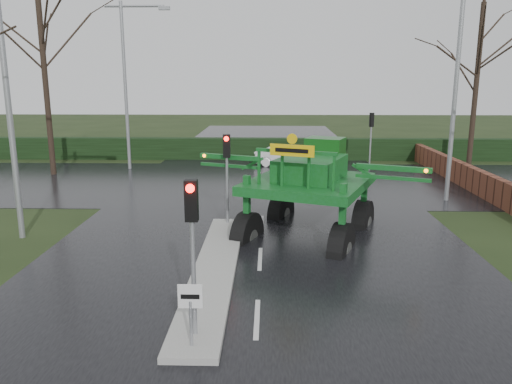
{
  "coord_description": "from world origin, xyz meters",
  "views": [
    {
      "loc": [
        0.26,
        -10.73,
        5.48
      ],
      "look_at": [
        -0.15,
        4.7,
        2.0
      ],
      "focal_mm": 35.0,
      "sensor_mm": 36.0,
      "label": 1
    }
  ],
  "objects_px": {
    "traffic_signal_far": "(371,128)",
    "street_light_left_near": "(13,64)",
    "traffic_signal_near": "(192,225)",
    "traffic_signal_mid": "(227,160)",
    "street_light_right": "(450,68)",
    "street_light_left_far": "(129,71)",
    "white_sedan": "(286,166)",
    "keep_left_sign": "(191,305)",
    "crop_sprayer": "(249,175)"
  },
  "relations": [
    {
      "from": "traffic_signal_near",
      "to": "traffic_signal_far",
      "type": "xyz_separation_m",
      "value": [
        7.8,
        21.02,
        0.0
      ]
    },
    {
      "from": "street_light_left_near",
      "to": "crop_sprayer",
      "type": "distance_m",
      "value": 8.64
    },
    {
      "from": "traffic_signal_far",
      "to": "street_light_left_near",
      "type": "bearing_deg",
      "value": 43.63
    },
    {
      "from": "street_light_right",
      "to": "white_sedan",
      "type": "relative_size",
      "value": 2.5
    },
    {
      "from": "traffic_signal_mid",
      "to": "crop_sprayer",
      "type": "xyz_separation_m",
      "value": [
        0.88,
        -1.17,
        -0.35
      ]
    },
    {
      "from": "keep_left_sign",
      "to": "crop_sprayer",
      "type": "relative_size",
      "value": 0.17
    },
    {
      "from": "crop_sprayer",
      "to": "street_light_left_near",
      "type": "bearing_deg",
      "value": -155.53
    },
    {
      "from": "keep_left_sign",
      "to": "street_light_left_far",
      "type": "height_order",
      "value": "street_light_left_far"
    },
    {
      "from": "traffic_signal_far",
      "to": "street_light_right",
      "type": "distance_m",
      "value": 8.86
    },
    {
      "from": "street_light_right",
      "to": "white_sedan",
      "type": "xyz_separation_m",
      "value": [
        -6.82,
        9.13,
        -5.99
      ]
    },
    {
      "from": "crop_sprayer",
      "to": "keep_left_sign",
      "type": "bearing_deg",
      "value": -74.36
    },
    {
      "from": "traffic_signal_near",
      "to": "street_light_left_near",
      "type": "xyz_separation_m",
      "value": [
        -6.89,
        7.01,
        3.4
      ]
    },
    {
      "from": "street_light_left_near",
      "to": "traffic_signal_far",
      "type": "bearing_deg",
      "value": 43.63
    },
    {
      "from": "traffic_signal_mid",
      "to": "traffic_signal_far",
      "type": "xyz_separation_m",
      "value": [
        7.8,
        12.52,
        0.0
      ]
    },
    {
      "from": "traffic_signal_mid",
      "to": "street_light_right",
      "type": "height_order",
      "value": "street_light_right"
    },
    {
      "from": "traffic_signal_far",
      "to": "street_light_left_near",
      "type": "distance_m",
      "value": 20.58
    },
    {
      "from": "traffic_signal_near",
      "to": "crop_sprayer",
      "type": "bearing_deg",
      "value": 83.13
    },
    {
      "from": "traffic_signal_mid",
      "to": "street_light_right",
      "type": "distance_m",
      "value": 11.05
    },
    {
      "from": "traffic_signal_near",
      "to": "traffic_signal_mid",
      "type": "distance_m",
      "value": 8.5
    },
    {
      "from": "traffic_signal_mid",
      "to": "street_light_left_near",
      "type": "xyz_separation_m",
      "value": [
        -6.89,
        -1.49,
        3.4
      ]
    },
    {
      "from": "traffic_signal_mid",
      "to": "traffic_signal_near",
      "type": "bearing_deg",
      "value": -90.0
    },
    {
      "from": "keep_left_sign",
      "to": "white_sedan",
      "type": "distance_m",
      "value": 22.82
    },
    {
      "from": "keep_left_sign",
      "to": "street_light_right",
      "type": "relative_size",
      "value": 0.14
    },
    {
      "from": "street_light_left_far",
      "to": "keep_left_sign",
      "type": "bearing_deg",
      "value": -72.22
    },
    {
      "from": "street_light_left_far",
      "to": "crop_sprayer",
      "type": "xyz_separation_m",
      "value": [
        7.78,
        -13.68,
        -3.75
      ]
    },
    {
      "from": "street_light_left_near",
      "to": "street_light_left_far",
      "type": "distance_m",
      "value": 14.0
    },
    {
      "from": "street_light_right",
      "to": "keep_left_sign",
      "type": "bearing_deg",
      "value": -125.12
    },
    {
      "from": "keep_left_sign",
      "to": "traffic_signal_mid",
      "type": "bearing_deg",
      "value": 90.0
    },
    {
      "from": "traffic_signal_near",
      "to": "crop_sprayer",
      "type": "xyz_separation_m",
      "value": [
        0.88,
        7.33,
        -0.35
      ]
    },
    {
      "from": "traffic_signal_far",
      "to": "traffic_signal_mid",
      "type": "bearing_deg",
      "value": 58.07
    },
    {
      "from": "traffic_signal_far",
      "to": "white_sedan",
      "type": "xyz_separation_m",
      "value": [
        -5.12,
        1.12,
        -2.59
      ]
    },
    {
      "from": "street_light_left_near",
      "to": "white_sedan",
      "type": "relative_size",
      "value": 2.5
    },
    {
      "from": "keep_left_sign",
      "to": "street_light_left_near",
      "type": "xyz_separation_m",
      "value": [
        -6.89,
        7.5,
        4.93
      ]
    },
    {
      "from": "street_light_left_far",
      "to": "crop_sprayer",
      "type": "height_order",
      "value": "street_light_left_far"
    },
    {
      "from": "traffic_signal_near",
      "to": "crop_sprayer",
      "type": "distance_m",
      "value": 7.39
    },
    {
      "from": "traffic_signal_near",
      "to": "white_sedan",
      "type": "xyz_separation_m",
      "value": [
        2.68,
        22.14,
        -2.59
      ]
    },
    {
      "from": "traffic_signal_near",
      "to": "white_sedan",
      "type": "bearing_deg",
      "value": 83.1
    },
    {
      "from": "keep_left_sign",
      "to": "traffic_signal_near",
      "type": "relative_size",
      "value": 0.38
    },
    {
      "from": "traffic_signal_mid",
      "to": "street_light_right",
      "type": "bearing_deg",
      "value": 25.4
    },
    {
      "from": "white_sedan",
      "to": "traffic_signal_mid",
      "type": "bearing_deg",
      "value": -176.9
    },
    {
      "from": "traffic_signal_far",
      "to": "street_light_left_far",
      "type": "bearing_deg",
      "value": 0.03
    },
    {
      "from": "traffic_signal_near",
      "to": "white_sedan",
      "type": "relative_size",
      "value": 0.88
    },
    {
      "from": "street_light_left_far",
      "to": "crop_sprayer",
      "type": "bearing_deg",
      "value": -60.37
    },
    {
      "from": "traffic_signal_far",
      "to": "white_sedan",
      "type": "distance_m",
      "value": 5.85
    },
    {
      "from": "street_light_left_near",
      "to": "street_light_left_far",
      "type": "bearing_deg",
      "value": 90.0
    },
    {
      "from": "traffic_signal_near",
      "to": "street_light_left_near",
      "type": "height_order",
      "value": "street_light_left_near"
    },
    {
      "from": "street_light_left_near",
      "to": "white_sedan",
      "type": "xyz_separation_m",
      "value": [
        9.57,
        15.13,
        -5.99
      ]
    },
    {
      "from": "keep_left_sign",
      "to": "traffic_signal_far",
      "type": "height_order",
      "value": "traffic_signal_far"
    },
    {
      "from": "street_light_right",
      "to": "crop_sprayer",
      "type": "relative_size",
      "value": 1.26
    },
    {
      "from": "traffic_signal_far",
      "to": "crop_sprayer",
      "type": "xyz_separation_m",
      "value": [
        -6.92,
        -13.68,
        -0.35
      ]
    }
  ]
}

